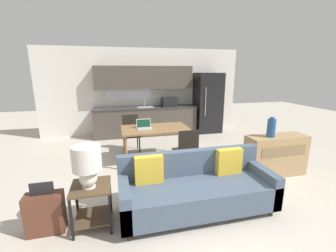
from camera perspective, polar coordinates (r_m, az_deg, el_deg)
The scene contains 14 objects.
ground_plane at distance 3.47m, azimuth 5.82°, elevation -21.52°, with size 20.00×20.00×0.00m, color beige.
wall_back at distance 7.38m, azimuth -6.21°, elevation 8.72°, with size 6.40×0.07×2.70m.
kitchen_counter at distance 7.15m, azimuth -5.60°, elevation 4.44°, with size 3.21×0.65×2.15m.
refrigerator at distance 7.59m, azimuth 10.05°, elevation 5.82°, with size 0.82×0.75×1.94m.
dining_table at distance 5.00m, azimuth -3.26°, elevation -1.23°, with size 1.47×0.88×0.78m.
couch at distance 3.42m, azimuth 7.00°, elevation -15.36°, with size 2.20×0.80×0.85m.
side_table at distance 3.21m, azimuth -18.76°, elevation -17.12°, with size 0.49×0.49×0.58m.
table_lamp at distance 2.95m, azimuth -19.90°, elevation -8.73°, with size 0.35×0.35×0.55m.
credenza at distance 4.91m, azimuth 25.61°, elevation -6.68°, with size 1.18×0.42×0.79m.
vase at distance 4.63m, azimuth 24.76°, elevation -0.40°, with size 0.15×0.15×0.38m.
dining_chair_far_left at distance 5.76m, azimuth -9.35°, elevation -1.39°, with size 0.43×0.43×0.92m.
dining_chair_near_right at distance 4.45m, azimuth 4.71°, elevation -5.88°, with size 0.44×0.44×0.92m.
laptop at distance 4.95m, azimuth -6.09°, elevation -0.05°, with size 0.33×0.26×0.20m.
suitcase at distance 3.39m, azimuth -28.72°, elevation -18.79°, with size 0.45×0.22×0.69m.
Camera 1 is at (-0.99, -2.65, 2.01)m, focal length 24.00 mm.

